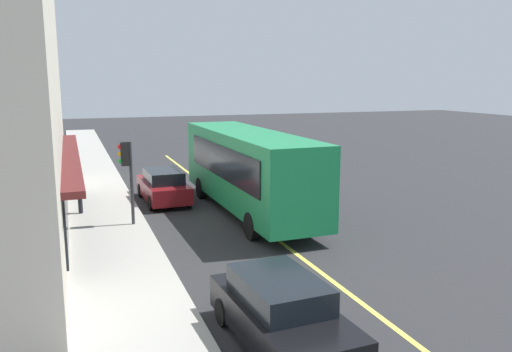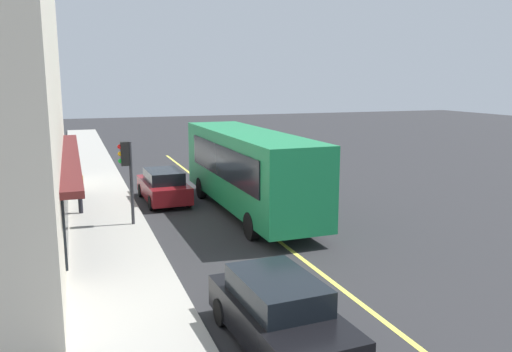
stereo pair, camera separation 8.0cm
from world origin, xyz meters
name	(u,v)px [view 2 (the right image)]	position (x,y,z in m)	size (l,w,h in m)	color
ground	(241,212)	(0.00, 0.00, 0.00)	(120.00, 120.00, 0.00)	#28282B
sidewalk	(107,222)	(0.00, 5.60, 0.07)	(80.00, 2.95, 0.15)	#9E9B93
lane_centre_stripe	(241,212)	(0.00, 0.00, 0.00)	(36.00, 0.16, 0.01)	#D8D14C
bus	(248,167)	(-0.26, -0.24, 1.99)	(11.16, 2.72, 3.50)	#197F47
traffic_light	(126,163)	(-0.88, 4.81, 2.53)	(0.30, 0.52, 3.20)	#2D2D33
car_maroon	(164,186)	(3.05, 2.79, 0.74)	(4.35, 1.96, 1.52)	maroon
car_black	(279,313)	(-11.13, 2.77, 0.74)	(4.39, 2.04, 1.52)	black
car_yellow	(224,156)	(11.42, -2.61, 0.74)	(4.32, 1.89, 1.52)	yellow
pedestrian_mid_block	(79,187)	(1.56, 6.52, 1.25)	(0.34, 0.34, 1.82)	black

